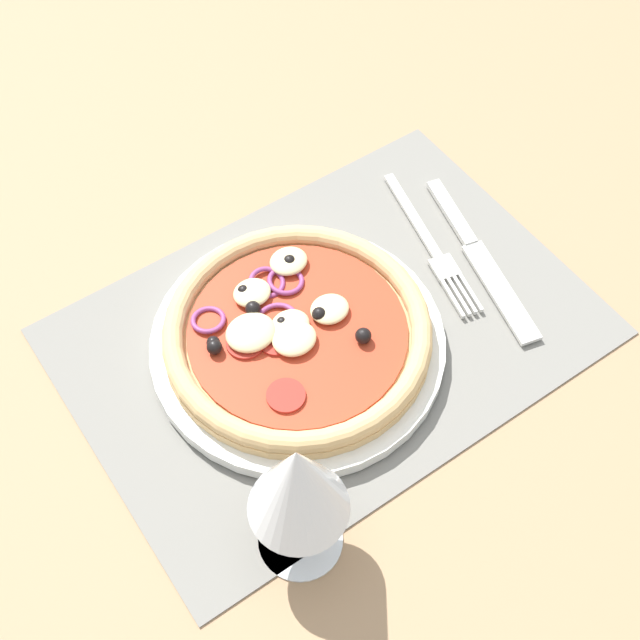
% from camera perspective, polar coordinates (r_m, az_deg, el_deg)
% --- Properties ---
extents(ground_plane, '(1.90, 1.40, 0.02)m').
position_cam_1_polar(ground_plane, '(0.77, 0.60, -1.30)').
color(ground_plane, '#9E7A56').
extents(placemat, '(0.44, 0.31, 0.00)m').
position_cam_1_polar(placemat, '(0.76, 0.61, -0.72)').
color(placemat, slate).
rests_on(placemat, ground_plane).
extents(plate, '(0.25, 0.25, 0.01)m').
position_cam_1_polar(plate, '(0.75, -1.65, -1.31)').
color(plate, silver).
rests_on(plate, placemat).
extents(pizza, '(0.23, 0.23, 0.03)m').
position_cam_1_polar(pizza, '(0.73, -1.76, -0.52)').
color(pizza, tan).
rests_on(pizza, plate).
extents(fork, '(0.05, 0.18, 0.00)m').
position_cam_1_polar(fork, '(0.82, 7.38, 4.60)').
color(fork, silver).
rests_on(fork, placemat).
extents(knife, '(0.06, 0.20, 0.01)m').
position_cam_1_polar(knife, '(0.82, 10.40, 3.94)').
color(knife, silver).
rests_on(knife, placemat).
extents(wine_glass, '(0.07, 0.07, 0.15)m').
position_cam_1_polar(wine_glass, '(0.58, -1.46, -10.63)').
color(wine_glass, silver).
rests_on(wine_glass, ground_plane).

